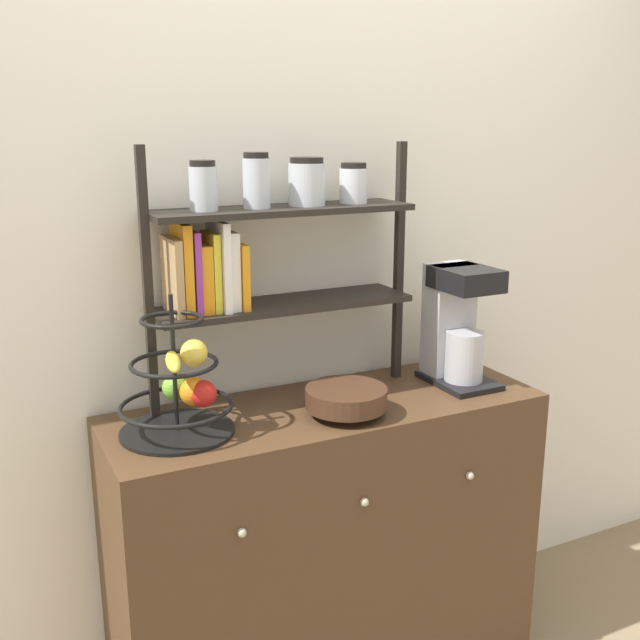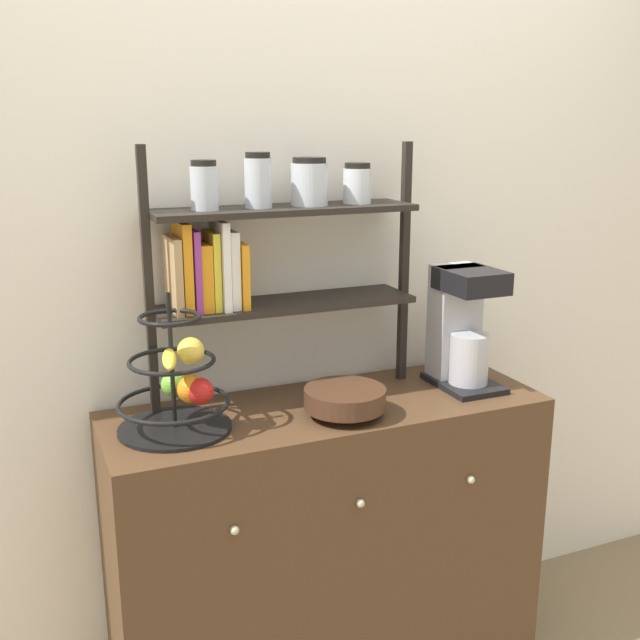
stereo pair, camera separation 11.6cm
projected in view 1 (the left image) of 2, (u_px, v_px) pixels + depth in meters
The scene contains 6 objects.
wall_back at pixel (289, 260), 2.30m from camera, with size 7.00×0.05×2.60m, color silver.
sideboard at pixel (327, 546), 2.29m from camera, with size 1.29×0.46×0.91m.
coffee_maker at pixel (456, 323), 2.33m from camera, with size 0.17×0.24×0.37m.
fruit_stand at pixel (181, 390), 1.95m from camera, with size 0.30×0.30×0.38m.
wooden_bowl at pixel (346, 399), 2.09m from camera, with size 0.23×0.23×0.08m.
shelf_hutch at pixel (257, 245), 2.10m from camera, with size 0.81×0.20×0.74m.
Camera 1 is at (-0.92, -1.60, 1.71)m, focal length 42.00 mm.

